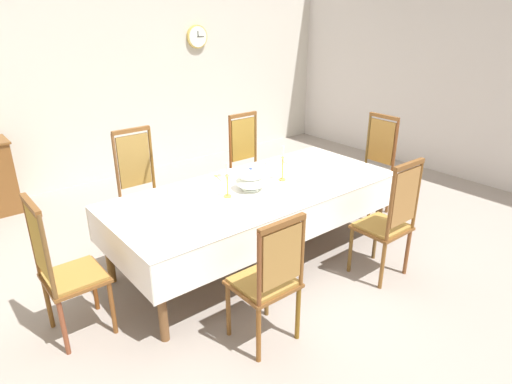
# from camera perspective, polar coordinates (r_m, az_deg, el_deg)

# --- Properties ---
(ground) EXTENTS (7.58, 6.29, 0.04)m
(ground) POSITION_cam_1_polar(r_m,az_deg,el_deg) (4.53, 0.22, -8.68)
(ground) COLOR gray
(back_wall) EXTENTS (7.58, 0.08, 3.39)m
(back_wall) POSITION_cam_1_polar(r_m,az_deg,el_deg) (6.68, -18.07, 16.04)
(back_wall) COLOR beige
(back_wall) RESTS_ON ground
(right_wall) EXTENTS (0.08, 6.29, 3.39)m
(right_wall) POSITION_cam_1_polar(r_m,az_deg,el_deg) (6.99, 26.29, 15.13)
(right_wall) COLOR silver
(right_wall) RESTS_ON ground
(dining_table) EXTENTS (2.81, 1.21, 0.75)m
(dining_table) POSITION_cam_1_polar(r_m,az_deg,el_deg) (4.22, 0.04, -0.40)
(dining_table) COLOR brown
(dining_table) RESTS_ON ground
(tablecloth) EXTENTS (2.83, 1.23, 0.34)m
(tablecloth) POSITION_cam_1_polar(r_m,az_deg,el_deg) (4.23, 0.04, -0.47)
(tablecloth) COLOR white
(tablecloth) RESTS_ON dining_table
(chair_south_a) EXTENTS (0.44, 0.42, 1.06)m
(chair_south_a) POSITION_cam_1_polar(r_m,az_deg,el_deg) (3.20, 1.66, -11.06)
(chair_south_a) COLOR brown
(chair_south_a) RESTS_ON ground
(chair_north_a) EXTENTS (0.44, 0.42, 1.22)m
(chair_north_a) POSITION_cam_1_polar(r_m,az_deg,el_deg) (4.72, -14.51, 0.44)
(chair_north_a) COLOR brown
(chair_north_a) RESTS_ON ground
(chair_south_b) EXTENTS (0.44, 0.42, 1.16)m
(chair_south_b) POSITION_cam_1_polar(r_m,az_deg,el_deg) (4.14, 16.81, -3.40)
(chair_south_b) COLOR brown
(chair_south_b) RESTS_ON ground
(chair_north_b) EXTENTS (0.44, 0.42, 1.18)m
(chair_north_b) POSITION_cam_1_polar(r_m,az_deg,el_deg) (5.41, -0.87, 3.86)
(chair_north_b) COLOR brown
(chair_north_b) RESTS_ON ground
(chair_head_west) EXTENTS (0.42, 0.44, 1.15)m
(chair_head_west) POSITION_cam_1_polar(r_m,az_deg,el_deg) (3.54, -23.64, -9.04)
(chair_head_west) COLOR brown
(chair_head_west) RESTS_ON ground
(chair_head_east) EXTENTS (0.42, 0.44, 1.18)m
(chair_head_east) POSITION_cam_1_polar(r_m,az_deg,el_deg) (5.51, 14.86, 3.45)
(chair_head_east) COLOR brown
(chair_head_east) RESTS_ON ground
(soup_tureen) EXTENTS (0.28, 0.28, 0.23)m
(soup_tureen) POSITION_cam_1_polar(r_m,az_deg,el_deg) (4.12, -0.69, 1.68)
(soup_tureen) COLOR white
(soup_tureen) RESTS_ON tablecloth
(candlestick_west) EXTENTS (0.07, 0.07, 0.32)m
(candlestick_west) POSITION_cam_1_polar(r_m,az_deg,el_deg) (3.96, -3.71, 1.06)
(candlestick_west) COLOR gold
(candlestick_west) RESTS_ON tablecloth
(candlestick_east) EXTENTS (0.07, 0.07, 0.36)m
(candlestick_east) POSITION_cam_1_polar(r_m,az_deg,el_deg) (4.35, 3.45, 3.28)
(candlestick_east) COLOR gold
(candlestick_east) RESTS_ON tablecloth
(bowl_near_left) EXTENTS (0.17, 0.17, 0.04)m
(bowl_near_left) POSITION_cam_1_polar(r_m,az_deg,el_deg) (4.53, -3.84, 2.43)
(bowl_near_left) COLOR white
(bowl_near_left) RESTS_ON tablecloth
(bowl_near_right) EXTENTS (0.18, 0.18, 0.04)m
(bowl_near_right) POSITION_cam_1_polar(r_m,az_deg,el_deg) (4.88, 2.36, 3.92)
(bowl_near_right) COLOR white
(bowl_near_right) RESTS_ON tablecloth
(spoon_primary) EXTENTS (0.06, 0.17, 0.01)m
(spoon_primary) POSITION_cam_1_polar(r_m,az_deg,el_deg) (4.50, -5.13, 2.01)
(spoon_primary) COLOR gold
(spoon_primary) RESTS_ON tablecloth
(spoon_secondary) EXTENTS (0.05, 0.18, 0.01)m
(spoon_secondary) POSITION_cam_1_polar(r_m,az_deg,el_deg) (4.98, 3.25, 4.12)
(spoon_secondary) COLOR gold
(spoon_secondary) RESTS_ON tablecloth
(mounted_clock) EXTENTS (0.34, 0.06, 0.34)m
(mounted_clock) POSITION_cam_1_polar(r_m,az_deg,el_deg) (7.20, -7.61, 19.25)
(mounted_clock) COLOR #D1B251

